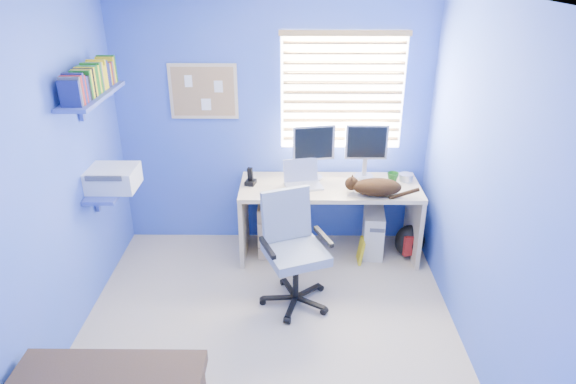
{
  "coord_description": "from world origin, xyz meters",
  "views": [
    {
      "loc": [
        0.19,
        -3.15,
        2.72
      ],
      "look_at": [
        0.15,
        0.65,
        0.95
      ],
      "focal_mm": 32.0,
      "sensor_mm": 36.0,
      "label": 1
    }
  ],
  "objects_px": {
    "cat": "(377,187)",
    "office_chair": "(294,264)",
    "laptop": "(304,176)",
    "tower_pc": "(373,231)",
    "desk": "(329,220)"
  },
  "relations": [
    {
      "from": "cat",
      "to": "office_chair",
      "type": "distance_m",
      "value": 1.04
    },
    {
      "from": "laptop",
      "to": "tower_pc",
      "type": "distance_m",
      "value": 0.94
    },
    {
      "from": "desk",
      "to": "laptop",
      "type": "bearing_deg",
      "value": -171.93
    },
    {
      "from": "desk",
      "to": "tower_pc",
      "type": "distance_m",
      "value": 0.47
    },
    {
      "from": "office_chair",
      "to": "laptop",
      "type": "bearing_deg",
      "value": 82.77
    },
    {
      "from": "laptop",
      "to": "cat",
      "type": "height_order",
      "value": "laptop"
    },
    {
      "from": "tower_pc",
      "to": "office_chair",
      "type": "relative_size",
      "value": 0.46
    },
    {
      "from": "tower_pc",
      "to": "desk",
      "type": "bearing_deg",
      "value": -168.78
    },
    {
      "from": "desk",
      "to": "cat",
      "type": "height_order",
      "value": "cat"
    },
    {
      "from": "laptop",
      "to": "desk",
      "type": "bearing_deg",
      "value": -5.65
    },
    {
      "from": "desk",
      "to": "office_chair",
      "type": "bearing_deg",
      "value": -114.09
    },
    {
      "from": "laptop",
      "to": "tower_pc",
      "type": "relative_size",
      "value": 0.73
    },
    {
      "from": "desk",
      "to": "tower_pc",
      "type": "bearing_deg",
      "value": 5.59
    },
    {
      "from": "cat",
      "to": "office_chair",
      "type": "relative_size",
      "value": 0.45
    },
    {
      "from": "laptop",
      "to": "tower_pc",
      "type": "xyz_separation_m",
      "value": [
        0.7,
        0.08,
        -0.62
      ]
    }
  ]
}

